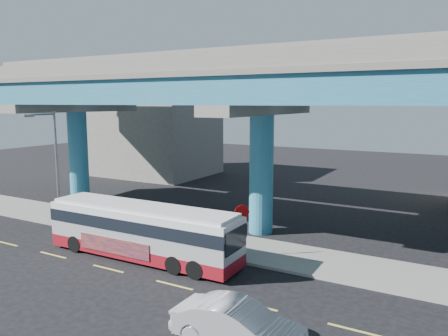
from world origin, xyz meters
The scene contains 10 objects.
ground centered at (0.00, 0.00, 0.00)m, with size 120.00×120.00×0.00m, color black.
sidewalk centered at (0.00, 5.50, 0.07)m, with size 70.00×4.00×0.15m, color gray.
lane_markings centered at (0.00, -0.30, 0.01)m, with size 58.00×0.12×0.01m.
viaduct centered at (0.00, 9.11, 9.14)m, with size 52.00×12.40×11.70m.
building_concrete centered at (-20.00, 24.00, 4.50)m, with size 12.00×10.00×9.00m, color gray.
transit_bus centered at (-3.50, 1.76, 1.56)m, with size 11.12×2.52×2.84m.
sedan centered at (4.79, -3.29, 0.76)m, with size 4.61×1.61×1.52m, color #ABABAF.
parked_car centered at (-10.79, 5.57, 0.77)m, with size 3.81×1.92×1.24m, color #2A2A2F.
street_lamp centered at (-12.51, 3.45, 5.00)m, with size 0.50×2.44×7.44m.
stop_sign centered at (1.11, 4.18, 2.17)m, with size 0.63×0.60×2.78m.
Camera 1 is at (11.07, -15.42, 8.15)m, focal length 35.00 mm.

